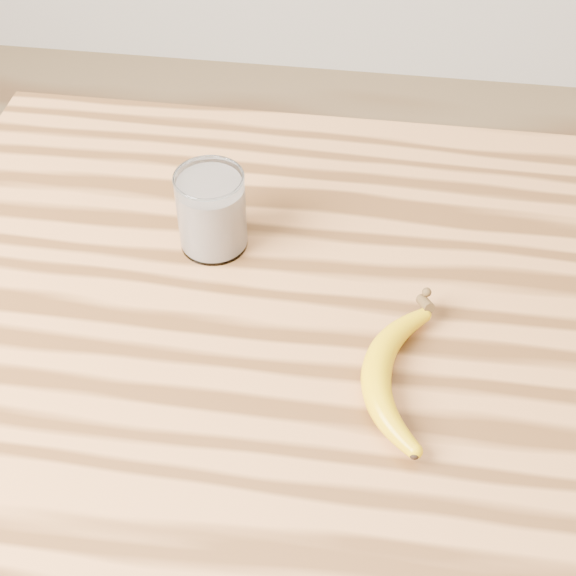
# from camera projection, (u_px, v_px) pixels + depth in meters

# --- Properties ---
(table) EXTENTS (1.20, 0.80, 0.90)m
(table) POSITION_uv_depth(u_px,v_px,m) (405.00, 411.00, 0.95)
(table) COLOR #AF713D
(table) RESTS_ON ground
(smoothie_glass) EXTENTS (0.08, 0.08, 0.10)m
(smoothie_glass) POSITION_uv_depth(u_px,v_px,m) (212.00, 212.00, 0.92)
(smoothie_glass) COLOR white
(smoothie_glass) RESTS_ON table
(banana) EXTENTS (0.10, 0.26, 0.03)m
(banana) POSITION_uv_depth(u_px,v_px,m) (375.00, 372.00, 0.81)
(banana) COLOR #D4A506
(banana) RESTS_ON table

